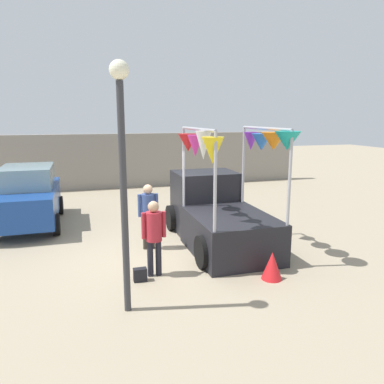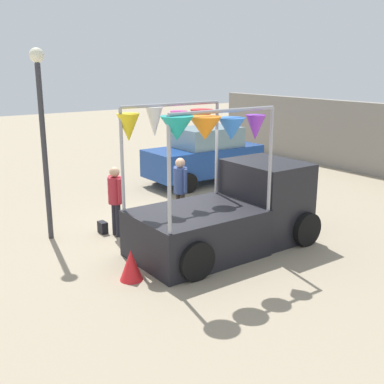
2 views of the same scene
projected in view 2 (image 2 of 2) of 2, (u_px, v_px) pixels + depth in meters
The scene contains 8 objects.
ground_plane at pixel (174, 233), 11.61m from camera, with size 60.00×60.00×0.00m, color gray.
vendor_truck at pixel (232, 207), 10.56m from camera, with size 2.45×4.16×3.15m.
parked_car at pixel (204, 155), 16.33m from camera, with size 1.88×4.00×1.88m.
person_customer at pixel (115, 195), 11.17m from camera, with size 0.53×0.34×1.66m.
person_vendor at pixel (180, 185), 11.98m from camera, with size 0.53×0.34×1.71m.
handbag at pixel (103, 227), 11.56m from camera, with size 0.28×0.16×0.28m, color black.
street_lamp at pixel (42, 119), 10.55m from camera, with size 0.32×0.32×4.28m.
folded_kite_bundle_crimson at pixel (131, 265), 9.00m from camera, with size 0.44×0.44×0.60m, color red.
Camera 2 is at (9.16, -6.05, 3.94)m, focal length 45.00 mm.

